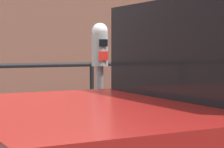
{
  "coord_description": "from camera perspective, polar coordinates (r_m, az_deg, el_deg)",
  "views": [
    {
      "loc": [
        -1.66,
        -3.55,
        1.44
      ],
      "look_at": [
        0.42,
        0.5,
        1.18
      ],
      "focal_mm": 70.92,
      "sensor_mm": 36.0,
      "label": 1
    }
  ],
  "objects": [
    {
      "name": "pedestrian_at_meter",
      "position": [
        4.74,
        3.71,
        -0.34
      ],
      "size": [
        0.62,
        0.61,
        1.77
      ],
      "rotation": [
        0.0,
        0.0,
        -2.81
      ],
      "color": "slate",
      "rests_on": "sidewalk_curb"
    },
    {
      "name": "background_railing",
      "position": [
        5.93,
        -10.76,
        -1.81
      ],
      "size": [
        24.06,
        0.06,
        1.13
      ],
      "color": "black",
      "rests_on": "sidewalk_curb"
    },
    {
      "name": "parking_meter",
      "position": [
        4.37,
        -1.57,
        0.7
      ],
      "size": [
        0.16,
        0.17,
        1.57
      ],
      "rotation": [
        0.0,
        0.0,
        3.11
      ],
      "color": "slate",
      "rests_on": "sidewalk_curb"
    }
  ]
}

